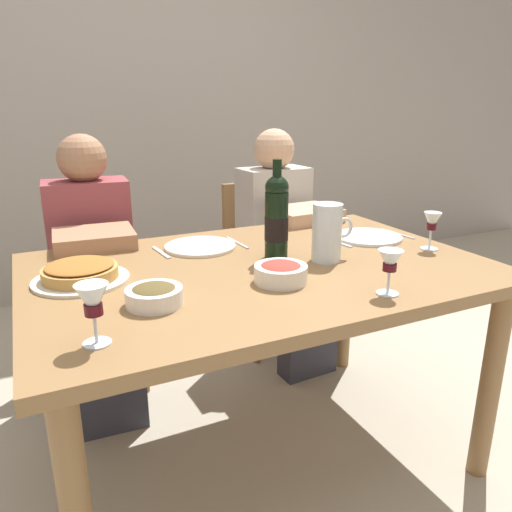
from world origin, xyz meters
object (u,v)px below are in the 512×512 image
(wine_bottle, at_px, (277,217))
(wine_glass_left_diner, at_px, (432,223))
(dinner_plate_left_setting, at_px, (368,237))
(water_pitcher, at_px, (327,236))
(wine_glass_centre, at_px, (93,303))
(diner_right, at_px, (285,242))
(baked_tart, at_px, (80,273))
(dining_table, at_px, (261,291))
(wine_glass_right_diner, at_px, (390,263))
(salad_bowl, at_px, (281,272))
(diner_left, at_px, (95,269))
(chair_left, at_px, (93,278))
(dinner_plate_right_setting, at_px, (200,246))
(chair_right, at_px, (262,253))
(olive_bowl, at_px, (154,295))

(wine_bottle, height_order, wine_glass_left_diner, wine_bottle)
(wine_glass_left_diner, bearing_deg, dinner_plate_left_setting, 116.76)
(water_pitcher, relative_size, wine_glass_centre, 1.38)
(diner_right, bearing_deg, baked_tart, 25.67)
(dining_table, height_order, wine_glass_right_diner, wine_glass_right_diner)
(salad_bowl, bearing_deg, diner_left, 118.68)
(baked_tart, xyz_separation_m, chair_left, (0.12, 0.77, -0.29))
(diner_left, height_order, diner_right, same)
(dinner_plate_left_setting, relative_size, diner_right, 0.23)
(salad_bowl, height_order, wine_glass_right_diner, wine_glass_right_diner)
(wine_glass_centre, bearing_deg, baked_tart, 87.73)
(dining_table, distance_m, baked_tart, 0.58)
(baked_tart, bearing_deg, chair_left, 81.49)
(dinner_plate_right_setting, bearing_deg, diner_right, 33.28)
(diner_left, distance_m, diner_right, 0.91)
(diner_left, relative_size, diner_right, 1.00)
(chair_right, bearing_deg, dining_table, 60.43)
(wine_glass_centre, relative_size, diner_right, 0.12)
(wine_glass_left_diner, bearing_deg, wine_glass_centre, -169.06)
(olive_bowl, distance_m, wine_glass_right_diner, 0.65)
(water_pitcher, xyz_separation_m, wine_glass_right_diner, (-0.02, -0.34, 0.00))
(dining_table, height_order, diner_left, diner_left)
(wine_bottle, xyz_separation_m, salad_bowl, (-0.10, -0.22, -0.11))
(diner_right, bearing_deg, water_pitcher, 68.99)
(wine_glass_centre, relative_size, chair_left, 0.17)
(baked_tart, bearing_deg, salad_bowl, -26.28)
(dinner_plate_right_setting, height_order, chair_right, chair_right)
(chair_left, bearing_deg, diner_right, 169.94)
(wine_glass_left_diner, distance_m, diner_right, 0.82)
(chair_right, bearing_deg, wine_glass_right_diner, 76.63)
(salad_bowl, height_order, chair_left, chair_left)
(diner_right, bearing_deg, wine_glass_left_diner, 101.14)
(wine_bottle, xyz_separation_m, chair_left, (-0.53, 0.82, -0.41))
(wine_glass_left_diner, xyz_separation_m, chair_right, (-0.20, 0.99, -0.36))
(wine_bottle, relative_size, salad_bowl, 2.11)
(wine_glass_left_diner, bearing_deg, water_pitcher, 172.74)
(dining_table, distance_m, dinner_plate_left_setting, 0.56)
(dining_table, distance_m, wine_bottle, 0.26)
(wine_glass_right_diner, bearing_deg, wine_glass_left_diner, 33.11)
(dining_table, height_order, wine_glass_left_diner, wine_glass_left_diner)
(salad_bowl, relative_size, diner_right, 0.14)
(baked_tart, distance_m, wine_glass_right_diner, 0.91)
(salad_bowl, height_order, dinner_plate_left_setting, salad_bowl)
(wine_glass_left_diner, bearing_deg, dining_table, 170.90)
(dining_table, height_order, dinner_plate_right_setting, dinner_plate_right_setting)
(diner_right, bearing_deg, dining_table, 52.14)
(salad_bowl, bearing_deg, wine_glass_centre, -163.19)
(salad_bowl, bearing_deg, wine_bottle, 65.37)
(water_pitcher, distance_m, olive_bowl, 0.65)
(wine_bottle, distance_m, wine_glass_right_diner, 0.46)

